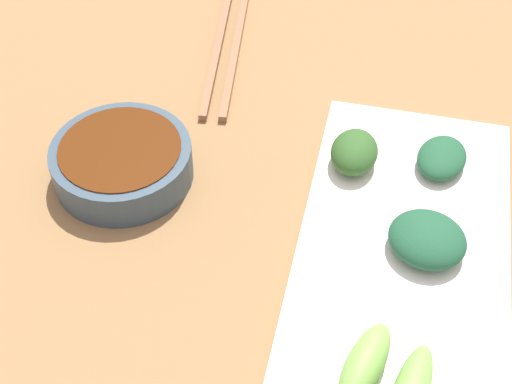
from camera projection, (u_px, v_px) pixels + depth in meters
name	position (u px, v px, depth m)	size (l,w,h in m)	color
tabletop	(293.00, 220.00, 0.64)	(2.10, 2.10, 0.02)	olive
sauce_bowl	(122.00, 160.00, 0.65)	(0.13, 0.13, 0.04)	#354958
serving_plate	(402.00, 254.00, 0.60)	(0.17, 0.35, 0.01)	white
broccoli_stalk_0	(365.00, 365.00, 0.51)	(0.03, 0.07, 0.03)	#78B54C
broccoli_leafy_1	(427.00, 239.00, 0.58)	(0.06, 0.06, 0.03)	#1C4E32
broccoli_leafy_2	(442.00, 158.00, 0.65)	(0.04, 0.06, 0.02)	#1D4F31
broccoli_leafy_3	(354.00, 152.00, 0.65)	(0.04, 0.06, 0.03)	#2C5523
chopsticks	(227.00, 50.00, 0.79)	(0.06, 0.23, 0.01)	brown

